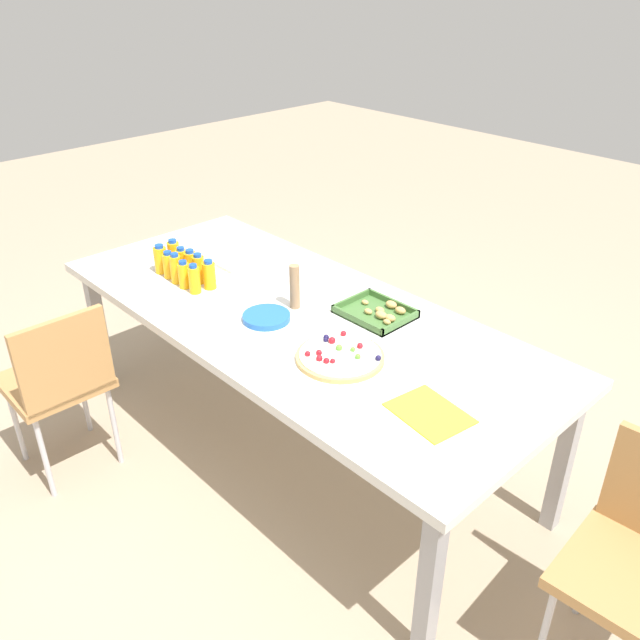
# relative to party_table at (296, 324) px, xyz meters

# --- Properties ---
(ground_plane) EXTENTS (12.00, 12.00, 0.00)m
(ground_plane) POSITION_rel_party_table_xyz_m (0.00, 0.00, -0.67)
(ground_plane) COLOR tan
(party_table) EXTENTS (2.35, 1.00, 0.72)m
(party_table) POSITION_rel_party_table_xyz_m (0.00, 0.00, 0.00)
(party_table) COLOR silver
(party_table) RESTS_ON ground_plane
(chair_near_left) EXTENTS (0.41, 0.41, 0.83)m
(chair_near_left) POSITION_rel_party_table_xyz_m (-0.57, -0.84, -0.17)
(chair_near_left) COLOR #B7844C
(chair_near_left) RESTS_ON ground_plane
(juice_bottle_0) EXTENTS (0.06, 0.06, 0.14)m
(juice_bottle_0) POSITION_rel_party_table_xyz_m (-0.75, -0.20, 0.12)
(juice_bottle_0) COLOR #F8AB14
(juice_bottle_0) RESTS_ON party_table
(juice_bottle_1) EXTENTS (0.06, 0.06, 0.13)m
(juice_bottle_1) POSITION_rel_party_table_xyz_m (-0.68, -0.20, 0.12)
(juice_bottle_1) COLOR #F9AC14
(juice_bottle_1) RESTS_ON party_table
(juice_bottle_2) EXTENTS (0.05, 0.05, 0.15)m
(juice_bottle_2) POSITION_rel_party_table_xyz_m (-0.60, -0.21, 0.12)
(juice_bottle_2) COLOR #F9AE14
(juice_bottle_2) RESTS_ON party_table
(juice_bottle_3) EXTENTS (0.05, 0.05, 0.13)m
(juice_bottle_3) POSITION_rel_party_table_xyz_m (-0.54, -0.21, 0.12)
(juice_bottle_3) COLOR #F9AF14
(juice_bottle_3) RESTS_ON party_table
(juice_bottle_4) EXTENTS (0.05, 0.05, 0.14)m
(juice_bottle_4) POSITION_rel_party_table_xyz_m (-0.46, -0.20, 0.12)
(juice_bottle_4) COLOR #FAAE14
(juice_bottle_4) RESTS_ON party_table
(juice_bottle_5) EXTENTS (0.06, 0.06, 0.15)m
(juice_bottle_5) POSITION_rel_party_table_xyz_m (-0.75, -0.12, 0.12)
(juice_bottle_5) COLOR #F9AB14
(juice_bottle_5) RESTS_ON party_table
(juice_bottle_6) EXTENTS (0.05, 0.05, 0.13)m
(juice_bottle_6) POSITION_rel_party_table_xyz_m (-0.68, -0.13, 0.12)
(juice_bottle_6) COLOR #F9AD14
(juice_bottle_6) RESTS_ON party_table
(juice_bottle_7) EXTENTS (0.06, 0.06, 0.14)m
(juice_bottle_7) POSITION_rel_party_table_xyz_m (-0.61, -0.12, 0.12)
(juice_bottle_7) COLOR #FAAC14
(juice_bottle_7) RESTS_ON party_table
(juice_bottle_8) EXTENTS (0.06, 0.06, 0.15)m
(juice_bottle_8) POSITION_rel_party_table_xyz_m (-0.53, -0.13, 0.12)
(juice_bottle_8) COLOR #FAAC14
(juice_bottle_8) RESTS_ON party_table
(juice_bottle_9) EXTENTS (0.06, 0.06, 0.14)m
(juice_bottle_9) POSITION_rel_party_table_xyz_m (-0.45, -0.13, 0.12)
(juice_bottle_9) COLOR #F9AB14
(juice_bottle_9) RESTS_ON party_table
(fruit_pizza) EXTENTS (0.34, 0.34, 0.05)m
(fruit_pizza) POSITION_rel_party_table_xyz_m (0.39, -0.12, 0.07)
(fruit_pizza) COLOR tan
(fruit_pizza) RESTS_ON party_table
(snack_tray) EXTENTS (0.29, 0.24, 0.04)m
(snack_tray) POSITION_rel_party_table_xyz_m (0.26, 0.24, 0.07)
(snack_tray) COLOR #477238
(snack_tray) RESTS_ON party_table
(plate_stack) EXTENTS (0.20, 0.20, 0.02)m
(plate_stack) POSITION_rel_party_table_xyz_m (-0.04, -0.13, 0.07)
(plate_stack) COLOR blue
(plate_stack) RESTS_ON party_table
(napkin_stack) EXTENTS (0.15, 0.15, 0.02)m
(napkin_stack) POSITION_rel_party_table_xyz_m (-0.58, 0.10, 0.06)
(napkin_stack) COLOR white
(napkin_stack) RESTS_ON party_table
(cardboard_tube) EXTENTS (0.04, 0.04, 0.20)m
(cardboard_tube) POSITION_rel_party_table_xyz_m (-0.04, 0.03, 0.15)
(cardboard_tube) COLOR #9E7A56
(cardboard_tube) RESTS_ON party_table
(paper_folder) EXTENTS (0.29, 0.24, 0.01)m
(paper_folder) POSITION_rel_party_table_xyz_m (0.84, -0.14, 0.06)
(paper_folder) COLOR yellow
(paper_folder) RESTS_ON party_table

